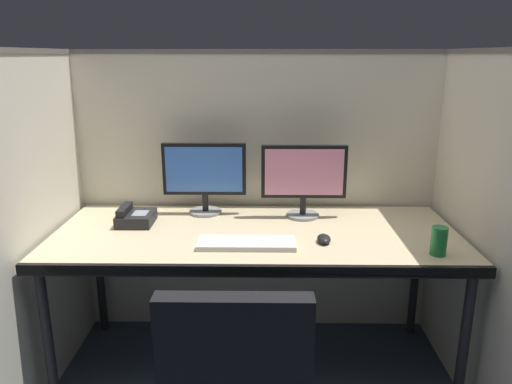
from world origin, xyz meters
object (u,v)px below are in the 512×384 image
Objects in this scene: monitor_left at (204,173)px; soda_can at (439,241)px; desk at (256,242)px; desk_phone at (135,217)px; monitor_right at (304,176)px; computer_mouse at (324,239)px; keyboard_main at (246,243)px.

monitor_left is 3.52× the size of soda_can.
desk_phone is (-0.60, 0.11, 0.08)m from desk.
desk_phone is at bearing -171.83° from monitor_right.
soda_can is (0.53, -0.49, -0.15)m from monitor_right.
computer_mouse is 0.51× the size of desk_phone.
monitor_left is 1.00× the size of keyboard_main.
keyboard_main is 0.35m from computer_mouse.
keyboard_main is (-0.28, -0.40, -0.20)m from monitor_right.
monitor_left is 0.41m from desk_phone.
desk is 0.34m from computer_mouse.
soda_can is at bearing -6.32° from keyboard_main.
desk_phone is at bearing 153.64° from keyboard_main.
monitor_right is 1.00× the size of keyboard_main.
desk is 10.00× the size of desk_phone.
monitor_right reaches higher than desk_phone.
keyboard_main is (-0.04, -0.16, 0.06)m from desk.
desk_phone is (-0.84, -0.12, -0.18)m from monitor_right.
computer_mouse is 0.93m from desk_phone.
soda_can is (0.46, -0.13, 0.04)m from computer_mouse.
monitor_left and monitor_right have the same top height.
computer_mouse is at bearing 6.96° from keyboard_main.
keyboard_main is at bearing -124.89° from monitor_right.
desk is 0.62m from desk_phone.
computer_mouse is at bearing 164.09° from soda_can.
keyboard_main is at bearing -173.04° from computer_mouse.
desk is 0.47m from monitor_left.
soda_can is (1.03, -0.54, -0.15)m from monitor_left.
monitor_right is (0.24, 0.23, 0.27)m from desk.
computer_mouse reaches higher than desk.
computer_mouse is (0.34, 0.04, 0.01)m from keyboard_main.
desk is 0.81m from soda_can.
monitor_right is 0.41m from computer_mouse.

